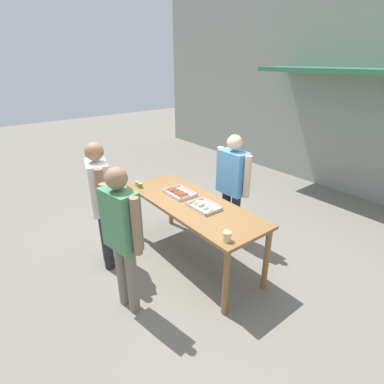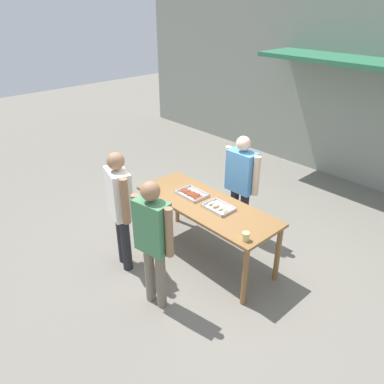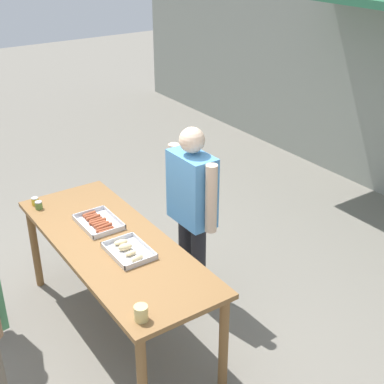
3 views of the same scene
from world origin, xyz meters
name	(u,v)px [view 2 (image 2 of 3)]	position (x,y,z in m)	size (l,w,h in m)	color
ground_plane	(205,255)	(0.00, 0.00, 0.00)	(24.00, 24.00, 0.00)	slate
building_facade_back	(361,66)	(0.00, 3.98, 2.26)	(12.00, 1.11, 4.50)	gray
serving_table	(206,210)	(0.00, 0.00, 0.77)	(2.13, 0.79, 0.88)	brown
food_tray_sausages	(192,194)	(-0.31, 0.02, 0.89)	(0.41, 0.29, 0.04)	silver
food_tray_buns	(218,207)	(0.21, 0.02, 0.90)	(0.39, 0.28, 0.06)	silver
condiment_jar_mustard	(148,185)	(-0.94, -0.28, 0.91)	(0.06, 0.06, 0.07)	gold
condiment_jar_ketchup	(152,187)	(-0.85, -0.28, 0.91)	(0.06, 0.06, 0.07)	#567A38
beer_cup	(246,236)	(0.92, -0.27, 0.93)	(0.09, 0.09, 0.10)	#DBC67A
person_server_behind_table	(241,179)	(-0.05, 0.78, 0.97)	(0.63, 0.25, 1.65)	#232328
person_customer_holding_hotdog	(120,202)	(-0.62, -0.96, 1.01)	(0.61, 0.35, 1.70)	#232328
person_customer_with_cup	(153,235)	(0.26, -1.10, 1.00)	(0.57, 0.29, 1.67)	#756B5B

